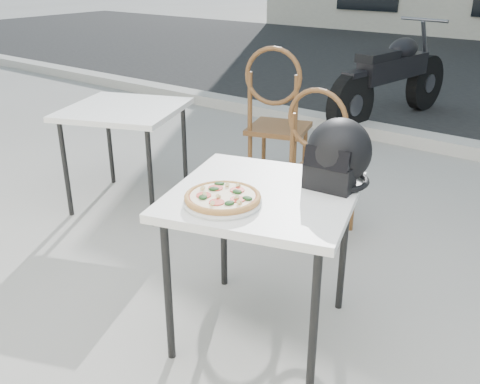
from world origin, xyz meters
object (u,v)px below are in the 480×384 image
Objects in this scene: pizza at (223,197)px; helmet at (338,156)px; cafe_chair_main at (321,157)px; cafe_chair_side at (276,113)px; cafe_table_main at (263,205)px; motorcycle at (393,79)px; cafe_table_side at (124,116)px; plate at (223,202)px.

pizza is 1.11× the size of helmet.
helmet reaches higher than cafe_chair_main.
cafe_chair_main is (-0.46, 0.70, -0.31)m from helmet.
cafe_table_main is at bearing 104.65° from cafe_chair_side.
cafe_chair_side is at bearing 121.91° from cafe_table_main.
cafe_table_main is at bearing -66.83° from motorcycle.
cafe_table_side is at bearing -92.42° from motorcycle.
helmet is 1.64m from cafe_chair_side.
pizza is 1.87m from cafe_chair_side.
motorcycle reaches higher than cafe_table_side.
motorcycle reaches higher than cafe_chair_main.
cafe_chair_main is at bearing 126.14° from cafe_chair_side.
cafe_chair_side reaches higher than cafe_table_side.
cafe_chair_side is (-0.85, 1.66, -0.14)m from pizza.
pizza is at bearing -68.30° from motorcycle.
motorcycle is (-0.99, 3.83, -0.20)m from cafe_table_main.
cafe_chair_main is at bearing 118.11° from helmet.
helmet is 0.29× the size of cafe_chair_side.
cafe_table_side is 3.26m from motorcycle.
plate is 0.02m from pizza.
cafe_table_side is (-1.82, 0.37, -0.21)m from helmet.
pizza is 1.21m from cafe_chair_main.
cafe_table_side is at bearing 163.51° from helmet.
plate is at bearing -68.30° from motorcycle.
cafe_chair_side is 2.39m from motorcycle.
motorcycle reaches higher than plate.
motorcycle is (0.62, 3.20, -0.19)m from cafe_table_side.
cafe_chair_side is (-1.11, 1.18, -0.24)m from helmet.
helmet is 3.78m from motorcycle.
cafe_chair_main is (-0.20, 1.18, -0.21)m from pizza.
cafe_table_side is 1.08m from cafe_chair_side.
plate is 0.40× the size of cafe_chair_main.
helmet is at bearing 61.63° from plate.
cafe_table_side is at bearing 31.59° from cafe_chair_side.
cafe_chair_main reaches higher than cafe_table_side.
pizza is at bearing 64.84° from plate.
cafe_chair_side is (-0.91, 1.45, -0.05)m from cafe_table_main.
pizza is (-0.06, -0.21, 0.10)m from cafe_table_main.
cafe_chair_side is at bearing -79.23° from motorcycle.
motorcycle is at bearing 103.46° from helmet.
helmet is at bearing 61.63° from pizza.
cafe_table_main is 3.97m from motorcycle.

